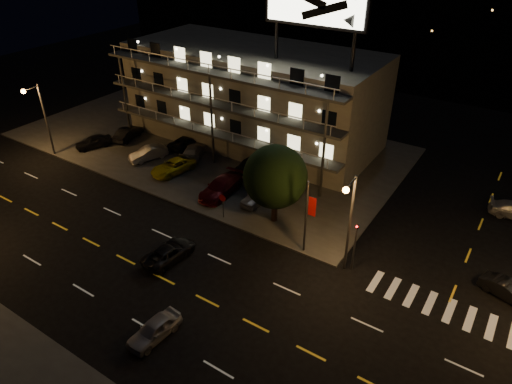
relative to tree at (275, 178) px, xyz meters
The scene contains 22 objects.
ground 11.53m from the tree, 94.64° to the right, with size 140.00×140.00×0.00m, color black.
curb_nw 18.05m from the tree, 147.89° to the left, with size 44.00×24.00×0.15m, color #3A3A38.
motel 17.10m from the tree, 129.29° to the left, with size 28.00×13.80×18.10m.
streetlight_nw 27.01m from the tree, behind, with size 0.44×1.92×8.00m.
streetlight_nc 8.14m from the tree, 19.71° to the right, with size 0.44×1.92×8.00m.
signal_nw 8.59m from the tree, 14.96° to the right, with size 0.20×0.27×4.60m.
banner_north 4.87m from the tree, 28.28° to the right, with size 0.83×0.16×6.40m.
stop_sign 5.10m from the tree, 151.49° to the right, with size 0.91×0.11×2.61m.
tree is the anchor object (origin of this frame).
lot_car_0 24.75m from the tree, behind, with size 1.62×4.03×1.37m, color black.
lot_car_1 17.72m from the tree, behind, with size 1.45×4.16×1.37m, color #999A9F.
lot_car_2 13.54m from the tree, behind, with size 2.19×4.76×1.32m, color yellow.
lot_car_3 7.25m from the tree, behind, with size 2.16×5.31×1.54m, color #500B10.
lot_car_4 4.73m from the tree, 149.68° to the left, with size 1.55×3.84×1.31m, color #999A9F.
lot_car_5 23.62m from the tree, 168.07° to the left, with size 1.50×4.29×1.41m, color black.
lot_car_6 17.47m from the tree, 156.48° to the left, with size 2.13×4.62×1.28m, color black.
lot_car_7 14.97m from the tree, 157.77° to the left, with size 1.93×4.75×1.38m, color #999A9F.
lot_car_8 9.92m from the tree, 134.97° to the left, with size 1.71×4.26×1.45m, color black.
lot_car_9 7.70m from the tree, 136.83° to the left, with size 1.37×3.92×1.29m, color #500B10.
side_car_0 18.64m from the tree, ahead, with size 1.30×3.73×1.23m, color black.
road_car_east 15.34m from the tree, 88.74° to the right, with size 1.51×3.76×1.28m, color #999A9F.
road_car_west 10.28m from the tree, 115.28° to the right, with size 2.08×4.50×1.25m, color black.
Camera 1 is at (17.32, -17.27, 22.79)m, focal length 32.00 mm.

